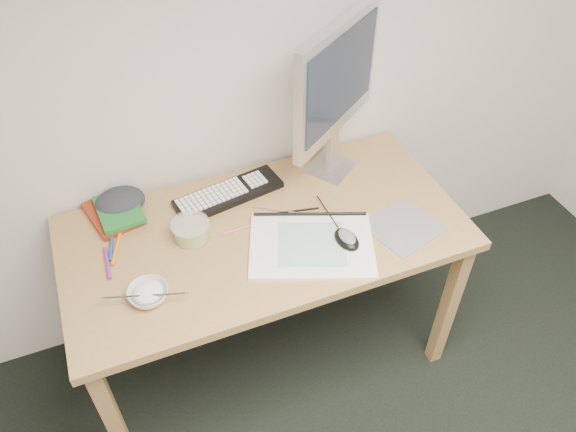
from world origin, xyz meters
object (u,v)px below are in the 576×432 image
object	(u,v)px
keyboard	(228,194)
rice_bowl	(148,294)
monitor	(337,83)
desk	(265,246)
sketchpad	(311,245)

from	to	relation	value
keyboard	rice_bowl	distance (m)	0.52
monitor	rice_bowl	size ratio (longest dim) A/B	4.74
desk	keyboard	xyz separation A→B (m)	(-0.06, 0.22, 0.09)
monitor	rice_bowl	distance (m)	0.95
desk	rice_bowl	xyz separation A→B (m)	(-0.44, -0.15, 0.10)
keyboard	monitor	distance (m)	0.56
sketchpad	rice_bowl	bearing A→B (deg)	-157.29
sketchpad	rice_bowl	world-z (taller)	rice_bowl
sketchpad	keyboard	bearing A→B (deg)	139.10
sketchpad	monitor	size ratio (longest dim) A/B	0.70
desk	sketchpad	distance (m)	0.20
desk	monitor	bearing A→B (deg)	31.91
desk	keyboard	world-z (taller)	keyboard
sketchpad	keyboard	distance (m)	0.40
desk	rice_bowl	bearing A→B (deg)	-161.38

